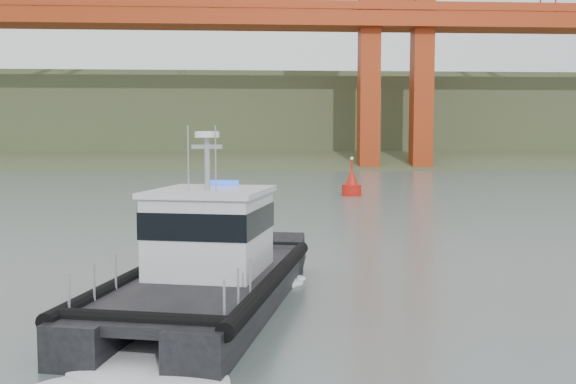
# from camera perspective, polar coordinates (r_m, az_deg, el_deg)

# --- Properties ---
(ground) EXTENTS (400.00, 400.00, 0.00)m
(ground) POSITION_cam_1_polar(r_m,az_deg,el_deg) (21.27, -4.23, -7.86)
(ground) COLOR #52625E
(ground) RESTS_ON ground
(headlands) EXTENTS (500.00, 105.36, 27.12)m
(headlands) POSITION_cam_1_polar(r_m,az_deg,el_deg) (146.28, -3.47, 5.67)
(headlands) COLOR #2F3D22
(headlands) RESTS_ON ground
(patrol_boat) EXTENTS (6.03, 10.91, 5.01)m
(patrol_boat) POSITION_cam_1_polar(r_m,az_deg,el_deg) (17.72, -7.13, -6.30)
(patrol_boat) COLOR black
(patrol_boat) RESTS_ON ground
(nav_buoy) EXTENTS (1.62, 1.62, 3.37)m
(nav_buoy) POSITION_cam_1_polar(r_m,az_deg,el_deg) (52.81, 5.68, 0.64)
(nav_buoy) COLOR red
(nav_buoy) RESTS_ON ground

